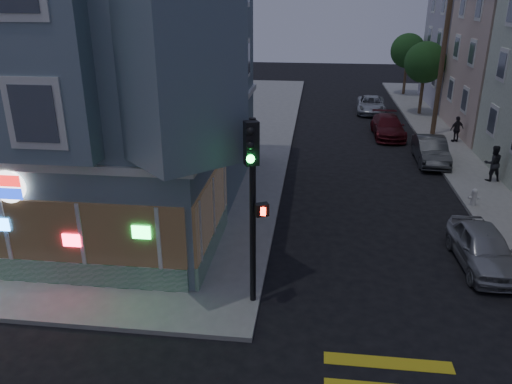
% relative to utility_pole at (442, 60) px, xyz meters
% --- Properties ---
extents(sidewalk_nw, '(33.00, 42.00, 0.15)m').
position_rel_utility_pole_xyz_m(sidewalk_nw, '(-25.50, -1.00, -4.72)').
color(sidewalk_nw, gray).
rests_on(sidewalk_nw, ground).
extents(corner_building, '(14.60, 14.60, 11.40)m').
position_rel_utility_pole_xyz_m(corner_building, '(-18.00, -13.02, 1.02)').
color(corner_building, slate).
rests_on(corner_building, sidewalk_nw).
extents(utility_pole, '(2.20, 0.30, 9.00)m').
position_rel_utility_pole_xyz_m(utility_pole, '(0.00, 0.00, 0.00)').
color(utility_pole, '#4C3826').
rests_on(utility_pole, sidewalk_ne).
extents(street_tree_near, '(3.00, 3.00, 5.30)m').
position_rel_utility_pole_xyz_m(street_tree_near, '(0.20, 6.00, -0.86)').
color(street_tree_near, '#4C3826').
rests_on(street_tree_near, sidewalk_ne).
extents(street_tree_far, '(3.00, 3.00, 5.30)m').
position_rel_utility_pole_xyz_m(street_tree_far, '(0.20, 14.00, -0.86)').
color(street_tree_far, '#4C3826').
rests_on(street_tree_far, sidewalk_ne).
extents(pedestrian_a, '(0.94, 0.79, 1.76)m').
position_rel_utility_pole_xyz_m(pedestrian_a, '(1.00, -8.67, -3.77)').
color(pedestrian_a, black).
rests_on(pedestrian_a, sidewalk_ne).
extents(pedestrian_b, '(1.00, 0.73, 1.58)m').
position_rel_utility_pole_xyz_m(pedestrian_b, '(1.00, -1.76, -3.86)').
color(pedestrian_b, black).
rests_on(pedestrian_b, sidewalk_ne).
extents(parked_car_a, '(1.78, 4.11, 1.38)m').
position_rel_utility_pole_xyz_m(parked_car_a, '(-1.80, -17.03, -4.11)').
color(parked_car_a, '#A1A4A8').
rests_on(parked_car_a, ground).
extents(parked_car_b, '(1.58, 4.29, 1.40)m').
position_rel_utility_pole_xyz_m(parked_car_b, '(-1.30, -5.75, -4.09)').
color(parked_car_b, '#3B3E41').
rests_on(parked_car_b, ground).
extents(parked_car_c, '(1.96, 4.65, 1.34)m').
position_rel_utility_pole_xyz_m(parked_car_c, '(-2.95, -0.55, -4.13)').
color(parked_car_c, '#521219').
rests_on(parked_car_c, ground).
extents(parked_car_d, '(2.36, 4.62, 1.25)m').
position_rel_utility_pole_xyz_m(parked_car_d, '(-3.40, 6.46, -4.17)').
color(parked_car_d, '#AEB4B9').
rests_on(parked_car_d, ground).
extents(traffic_signal, '(0.71, 0.62, 5.51)m').
position_rel_utility_pole_xyz_m(traffic_signal, '(-9.18, -20.34, -0.92)').
color(traffic_signal, black).
rests_on(traffic_signal, sidewalk_nw).
extents(fire_hydrant, '(0.44, 0.25, 0.76)m').
position_rel_utility_pole_xyz_m(fire_hydrant, '(-0.70, -11.99, -4.25)').
color(fire_hydrant, silver).
rests_on(fire_hydrant, sidewalk_ne).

